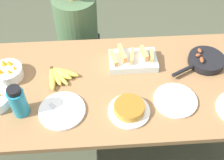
# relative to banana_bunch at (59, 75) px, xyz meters

# --- Properties ---
(ground_plane) EXTENTS (14.00, 14.00, 0.00)m
(ground_plane) POSITION_rel_banana_bunch_xyz_m (0.33, -0.07, -0.77)
(ground_plane) COLOR #474C38
(dining_table) EXTENTS (1.78, 0.84, 0.75)m
(dining_table) POSITION_rel_banana_bunch_xyz_m (0.33, -0.07, -0.12)
(dining_table) COLOR olive
(dining_table) RESTS_ON ground_plane
(banana_bunch) EXTENTS (0.20, 0.20, 0.04)m
(banana_bunch) POSITION_rel_banana_bunch_xyz_m (0.00, 0.00, 0.00)
(banana_bunch) COLOR gold
(banana_bunch) RESTS_ON dining_table
(melon_tray) EXTENTS (0.31, 0.19, 0.10)m
(melon_tray) POSITION_rel_banana_bunch_xyz_m (0.47, 0.09, 0.01)
(melon_tray) COLOR silver
(melon_tray) RESTS_ON dining_table
(skillet) EXTENTS (0.37, 0.25, 0.08)m
(skillet) POSITION_rel_banana_bunch_xyz_m (0.94, 0.06, 0.01)
(skillet) COLOR black
(skillet) RESTS_ON dining_table
(frittata_plate_center) EXTENTS (0.24, 0.24, 0.06)m
(frittata_plate_center) POSITION_rel_banana_bunch_xyz_m (0.41, -0.29, 0.01)
(frittata_plate_center) COLOR white
(frittata_plate_center) RESTS_ON dining_table
(empty_plate_far_left) EXTENTS (0.25, 0.25, 0.02)m
(empty_plate_far_left) POSITION_rel_banana_bunch_xyz_m (0.68, -0.23, -0.01)
(empty_plate_far_left) COLOR white
(empty_plate_far_left) RESTS_ON dining_table
(empty_plate_far_right) EXTENTS (0.26, 0.26, 0.02)m
(empty_plate_far_right) POSITION_rel_banana_bunch_xyz_m (0.03, -0.26, -0.01)
(empty_plate_far_right) COLOR white
(empty_plate_far_right) RESTS_ON dining_table
(fruit_bowl_citrus) EXTENTS (0.19, 0.19, 0.11)m
(fruit_bowl_citrus) POSITION_rel_banana_bunch_xyz_m (-0.31, 0.03, 0.02)
(fruit_bowl_citrus) COLOR white
(fruit_bowl_citrus) RESTS_ON dining_table
(water_bottle) EXTENTS (0.09, 0.09, 0.20)m
(water_bottle) POSITION_rel_banana_bunch_xyz_m (-0.19, -0.25, 0.08)
(water_bottle) COLOR teal
(water_bottle) RESTS_ON dining_table
(person_figure) EXTENTS (0.36, 0.36, 1.17)m
(person_figure) POSITION_rel_banana_bunch_xyz_m (0.09, 0.61, -0.29)
(person_figure) COLOR black
(person_figure) RESTS_ON ground_plane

